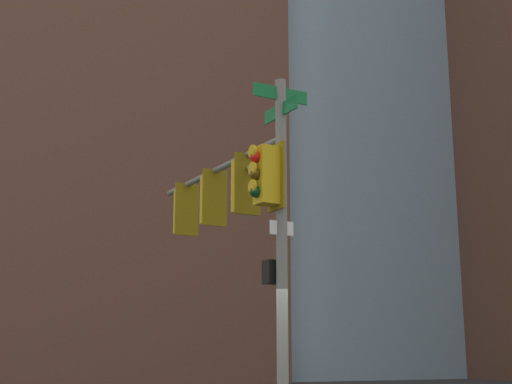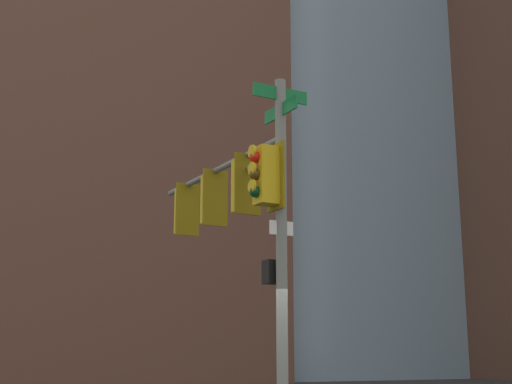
# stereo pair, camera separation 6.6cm
# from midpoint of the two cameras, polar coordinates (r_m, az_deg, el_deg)

# --- Properties ---
(signal_pole_assembly) EXTENTS (1.14, 5.61, 6.17)m
(signal_pole_assembly) POSITION_cam_midpoint_polar(r_m,az_deg,el_deg) (13.76, -1.68, -1.03)
(signal_pole_assembly) COLOR slate
(signal_pole_assembly) RESTS_ON ground_plane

